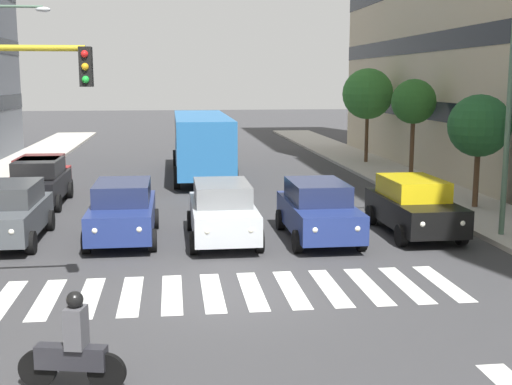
{
  "coord_description": "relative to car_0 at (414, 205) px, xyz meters",
  "views": [
    {
      "loc": [
        1.28,
        14.25,
        4.71
      ],
      "look_at": [
        -1.37,
        -6.51,
        1.13
      ],
      "focal_mm": 46.45,
      "sensor_mm": 36.0,
      "label": 1
    }
  ],
  "objects": [
    {
      "name": "street_tree_2",
      "position": [
        -3.66,
        -10.08,
        2.8
      ],
      "size": [
        2.04,
        2.04,
        4.59
      ],
      "color": "#513823",
      "rests_on": "sidewalk_left"
    },
    {
      "name": "car_row2_0",
      "position": [
        12.36,
        -6.35,
        0.0
      ],
      "size": [
        2.02,
        4.44,
        1.72
      ],
      "color": "black",
      "rests_on": "ground_plane"
    },
    {
      "name": "car_row2_1",
      "position": [
        12.5,
        -7.29,
        0.0
      ],
      "size": [
        2.02,
        4.44,
        1.72
      ],
      "color": "maroon",
      "rests_on": "ground_plane"
    },
    {
      "name": "motorcycle_with_rider",
      "position": [
        8.9,
        9.38,
        -0.24
      ],
      "size": [
        1.68,
        0.49,
        1.57
      ],
      "color": "black",
      "rests_on": "ground_plane"
    },
    {
      "name": "street_tree_3",
      "position": [
        -3.45,
        -16.6,
        3.03
      ],
      "size": [
        2.79,
        2.79,
        5.17
      ],
      "color": "#513823",
      "rests_on": "sidewalk_left"
    },
    {
      "name": "car_2",
      "position": [
        5.9,
        0.13,
        0.0
      ],
      "size": [
        2.02,
        4.44,
        1.72
      ],
      "color": "#B2B7BC",
      "rests_on": "ground_plane"
    },
    {
      "name": "street_tree_1",
      "position": [
        -3.55,
        -3.22,
        2.18
      ],
      "size": [
        2.23,
        2.23,
        4.05
      ],
      "color": "#513823",
      "rests_on": "sidewalk_left"
    },
    {
      "name": "car_4",
      "position": [
        12.11,
        -0.48,
        0.0
      ],
      "size": [
        2.02,
        4.44,
        1.72
      ],
      "color": "#474C51",
      "rests_on": "ground_plane"
    },
    {
      "name": "car_1",
      "position": [
        3.07,
        0.31,
        0.0
      ],
      "size": [
        2.02,
        4.44,
        1.72
      ],
      "color": "navy",
      "rests_on": "ground_plane"
    },
    {
      "name": "crosswalk_markings",
      "position": [
        6.06,
        4.95,
        -0.88
      ],
      "size": [
        10.35,
        2.8,
        0.01
      ],
      "color": "silver",
      "rests_on": "ground_plane"
    },
    {
      "name": "bus_behind_traffic",
      "position": [
        5.9,
        -13.06,
        0.97
      ],
      "size": [
        2.78,
        10.5,
        3.0
      ],
      "color": "#286BAD",
      "rests_on": "ground_plane"
    },
    {
      "name": "car_3",
      "position": [
        8.82,
        -0.34,
        0.0
      ],
      "size": [
        2.02,
        4.44,
        1.72
      ],
      "color": "navy",
      "rests_on": "ground_plane"
    },
    {
      "name": "car_0",
      "position": [
        0.0,
        0.0,
        0.0
      ],
      "size": [
        2.02,
        4.44,
        1.72
      ],
      "color": "black",
      "rests_on": "ground_plane"
    },
    {
      "name": "street_lamp_left",
      "position": [
        -1.87,
        1.0,
        4.05
      ],
      "size": [
        3.27,
        0.28,
        7.86
      ],
      "color": "#4C6B56",
      "rests_on": "sidewalk_left"
    },
    {
      "name": "ground_plane",
      "position": [
        6.06,
        4.95,
        -0.89
      ],
      "size": [
        180.0,
        180.0,
        0.0
      ],
      "primitive_type": "plane",
      "color": "#38383A"
    }
  ]
}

